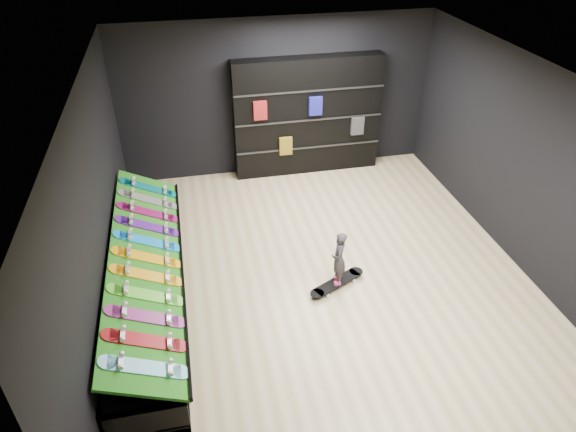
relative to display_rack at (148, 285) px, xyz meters
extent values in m
cube|color=tan|center=(2.55, 0.00, -0.25)|extent=(6.00, 7.00, 0.01)
cube|color=white|center=(2.55, 0.00, 2.75)|extent=(6.00, 7.00, 0.01)
cube|color=black|center=(2.55, 3.50, 1.25)|extent=(6.00, 0.02, 3.00)
cube|color=black|center=(2.55, -3.50, 1.25)|extent=(6.00, 0.02, 3.00)
cube|color=black|center=(-0.45, 0.00, 1.25)|extent=(0.02, 7.00, 3.00)
cube|color=black|center=(5.55, 0.00, 1.25)|extent=(0.02, 7.00, 3.00)
cube|color=#175D0E|center=(0.05, 0.00, 0.46)|extent=(0.92, 4.50, 0.46)
cube|color=black|center=(3.11, 3.32, 0.90)|extent=(2.87, 0.33, 2.30)
imported|color=black|center=(2.68, -0.30, 0.10)|extent=(0.19, 0.23, 0.51)
camera|label=1|loc=(0.77, -5.73, 4.77)|focal=32.00mm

